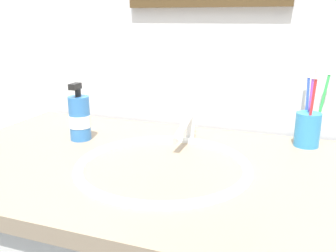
# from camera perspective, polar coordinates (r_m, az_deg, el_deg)

# --- Properties ---
(tiled_wall_back) EXTENTS (2.36, 0.04, 2.40)m
(tiled_wall_back) POSITION_cam_1_polar(r_m,az_deg,el_deg) (1.17, 6.17, 14.90)
(tiled_wall_back) COLOR silver
(tiled_wall_back) RESTS_ON ground
(sink_basin) EXTENTS (0.41, 0.41, 0.10)m
(sink_basin) POSITION_cam_1_polar(r_m,az_deg,el_deg) (0.88, -0.68, -8.06)
(sink_basin) COLOR white
(sink_basin) RESTS_ON vanity_counter
(faucet) EXTENTS (0.02, 0.17, 0.12)m
(faucet) POSITION_cam_1_polar(r_m,az_deg,el_deg) (1.02, 3.07, 0.53)
(faucet) COLOR silver
(faucet) RESTS_ON sink_basin
(toothbrush_cup) EXTENTS (0.06, 0.06, 0.09)m
(toothbrush_cup) POSITION_cam_1_polar(r_m,az_deg,el_deg) (1.06, 20.45, -0.52)
(toothbrush_cup) COLOR #338CCC
(toothbrush_cup) RESTS_ON vanity_counter
(toothbrush_blue) EXTENTS (0.02, 0.06, 0.19)m
(toothbrush_blue) POSITION_cam_1_polar(r_m,az_deg,el_deg) (1.08, 20.42, 3.60)
(toothbrush_blue) COLOR blue
(toothbrush_blue) RESTS_ON toothbrush_cup
(toothbrush_purple) EXTENTS (0.01, 0.04, 0.19)m
(toothbrush_purple) POSITION_cam_1_polar(r_m,az_deg,el_deg) (1.07, 20.84, 3.43)
(toothbrush_purple) COLOR purple
(toothbrush_purple) RESTS_ON toothbrush_cup
(toothbrush_red) EXTENTS (0.02, 0.03, 0.20)m
(toothbrush_red) POSITION_cam_1_polar(r_m,az_deg,el_deg) (1.01, 21.08, 3.13)
(toothbrush_red) COLOR red
(toothbrush_red) RESTS_ON toothbrush_cup
(toothbrush_green) EXTENTS (0.04, 0.06, 0.20)m
(toothbrush_green) POSITION_cam_1_polar(r_m,az_deg,el_deg) (1.08, 22.48, 3.63)
(toothbrush_green) COLOR green
(toothbrush_green) RESTS_ON toothbrush_cup
(soap_dispenser) EXTENTS (0.06, 0.06, 0.16)m
(soap_dispenser) POSITION_cam_1_polar(r_m,az_deg,el_deg) (1.07, -13.30, 1.20)
(soap_dispenser) COLOR #3372BF
(soap_dispenser) RESTS_ON vanity_counter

